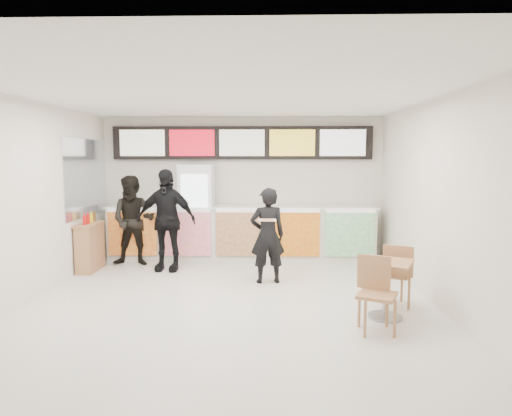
{
  "coord_description": "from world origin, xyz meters",
  "views": [
    {
      "loc": [
        0.56,
        -6.34,
        2.16
      ],
      "look_at": [
        0.36,
        1.2,
        1.31
      ],
      "focal_mm": 32.0,
      "sensor_mm": 36.0,
      "label": 1
    }
  ],
  "objects_px": {
    "customer_main": "(267,236)",
    "customer_mid": "(166,220)",
    "drinks_fridge": "(197,212)",
    "service_counter": "(242,233)",
    "customer_left": "(133,221)",
    "condiment_ledge": "(90,246)",
    "cafe_table": "(386,279)"
  },
  "relations": [
    {
      "from": "customer_main",
      "to": "customer_mid",
      "type": "bearing_deg",
      "value": -33.73
    },
    {
      "from": "drinks_fridge",
      "to": "service_counter",
      "type": "bearing_deg",
      "value": -0.99
    },
    {
      "from": "service_counter",
      "to": "customer_main",
      "type": "bearing_deg",
      "value": -72.7
    },
    {
      "from": "customer_left",
      "to": "condiment_ledge",
      "type": "bearing_deg",
      "value": -147.46
    },
    {
      "from": "service_counter",
      "to": "customer_left",
      "type": "relative_size",
      "value": 3.11
    },
    {
      "from": "customer_left",
      "to": "customer_mid",
      "type": "xyz_separation_m",
      "value": [
        0.74,
        -0.4,
        0.07
      ]
    },
    {
      "from": "service_counter",
      "to": "customer_mid",
      "type": "distance_m",
      "value": 1.71
    },
    {
      "from": "drinks_fridge",
      "to": "customer_main",
      "type": "bearing_deg",
      "value": -50.14
    },
    {
      "from": "service_counter",
      "to": "cafe_table",
      "type": "relative_size",
      "value": 3.44
    },
    {
      "from": "cafe_table",
      "to": "customer_main",
      "type": "bearing_deg",
      "value": 158.18
    },
    {
      "from": "service_counter",
      "to": "customer_left",
      "type": "xyz_separation_m",
      "value": [
        -2.12,
        -0.54,
        0.32
      ]
    },
    {
      "from": "cafe_table",
      "to": "drinks_fridge",
      "type": "bearing_deg",
      "value": 156.51
    },
    {
      "from": "customer_main",
      "to": "condiment_ledge",
      "type": "bearing_deg",
      "value": -23.06
    },
    {
      "from": "drinks_fridge",
      "to": "customer_mid",
      "type": "relative_size",
      "value": 1.04
    },
    {
      "from": "drinks_fridge",
      "to": "customer_mid",
      "type": "height_order",
      "value": "drinks_fridge"
    },
    {
      "from": "customer_main",
      "to": "customer_left",
      "type": "relative_size",
      "value": 0.92
    },
    {
      "from": "customer_mid",
      "to": "service_counter",
      "type": "bearing_deg",
      "value": 39.95
    },
    {
      "from": "service_counter",
      "to": "drinks_fridge",
      "type": "height_order",
      "value": "drinks_fridge"
    },
    {
      "from": "customer_mid",
      "to": "condiment_ledge",
      "type": "xyz_separation_m",
      "value": [
        -1.44,
        -0.08,
        -0.5
      ]
    },
    {
      "from": "customer_left",
      "to": "condiment_ledge",
      "type": "xyz_separation_m",
      "value": [
        -0.7,
        -0.47,
        -0.43
      ]
    },
    {
      "from": "drinks_fridge",
      "to": "customer_left",
      "type": "height_order",
      "value": "drinks_fridge"
    },
    {
      "from": "condiment_ledge",
      "to": "drinks_fridge",
      "type": "bearing_deg",
      "value": 28.69
    },
    {
      "from": "customer_main",
      "to": "customer_left",
      "type": "height_order",
      "value": "customer_left"
    },
    {
      "from": "drinks_fridge",
      "to": "customer_left",
      "type": "bearing_deg",
      "value": -154.74
    },
    {
      "from": "cafe_table",
      "to": "condiment_ledge",
      "type": "xyz_separation_m",
      "value": [
        -4.96,
        2.44,
        -0.08
      ]
    },
    {
      "from": "customer_left",
      "to": "condiment_ledge",
      "type": "distance_m",
      "value": 0.95
    },
    {
      "from": "drinks_fridge",
      "to": "cafe_table",
      "type": "bearing_deg",
      "value": -48.47
    },
    {
      "from": "customer_left",
      "to": "cafe_table",
      "type": "distance_m",
      "value": 5.17
    },
    {
      "from": "drinks_fridge",
      "to": "cafe_table",
      "type": "relative_size",
      "value": 1.24
    },
    {
      "from": "customer_left",
      "to": "customer_mid",
      "type": "relative_size",
      "value": 0.93
    },
    {
      "from": "service_counter",
      "to": "cafe_table",
      "type": "xyz_separation_m",
      "value": [
        2.14,
        -3.45,
        -0.03
      ]
    },
    {
      "from": "cafe_table",
      "to": "service_counter",
      "type": "bearing_deg",
      "value": 146.74
    }
  ]
}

